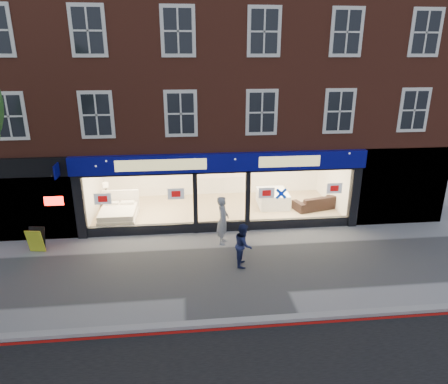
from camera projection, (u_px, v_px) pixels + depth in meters
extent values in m
plane|color=gray|center=(231.00, 269.00, 13.48)|extent=(120.00, 120.00, 0.00)
cube|color=#8C0A07|center=(245.00, 328.00, 10.57)|extent=(60.00, 0.10, 0.01)
cube|color=gray|center=(244.00, 321.00, 10.74)|extent=(60.00, 0.25, 0.12)
cube|color=tan|center=(217.00, 210.00, 18.39)|extent=(11.00, 4.50, 0.10)
cube|color=brown|center=(213.00, 59.00, 17.87)|extent=(19.00, 8.00, 6.70)
cube|color=#07096F|center=(222.00, 162.00, 15.21)|extent=(11.40, 0.28, 0.70)
cube|color=black|center=(222.00, 226.00, 16.31)|extent=(11.00, 0.18, 0.40)
cube|color=black|center=(80.00, 207.00, 15.36)|extent=(0.35, 0.30, 2.60)
cube|color=black|center=(354.00, 196.00, 16.47)|extent=(0.35, 0.30, 2.60)
cube|color=white|center=(139.00, 201.00, 15.49)|extent=(4.20, 0.02, 2.10)
cube|color=white|center=(302.00, 195.00, 16.15)|extent=(4.20, 0.02, 2.10)
cube|color=white|center=(221.00, 203.00, 16.15)|extent=(1.80, 0.02, 2.10)
cube|color=silver|center=(213.00, 170.00, 20.10)|extent=(11.00, 0.20, 2.60)
cube|color=#FFEAC6|center=(217.00, 156.00, 17.56)|extent=(11.00, 4.50, 0.12)
cube|color=black|center=(24.00, 198.00, 15.27)|extent=(3.80, 0.60, 3.30)
cube|color=#FF140C|center=(54.00, 201.00, 15.08)|extent=(0.70, 0.04, 0.35)
cube|color=black|center=(399.00, 185.00, 16.70)|extent=(4.00, 0.40, 3.30)
cube|color=white|center=(119.00, 218.00, 17.01)|extent=(1.52, 1.79, 0.31)
cube|color=white|center=(118.00, 212.00, 16.92)|extent=(1.46, 1.71, 0.22)
cube|color=white|center=(121.00, 202.00, 17.78)|extent=(1.59, 0.12, 1.07)
cube|color=white|center=(112.00, 203.00, 17.44)|extent=(0.58, 0.29, 0.11)
cube|color=white|center=(128.00, 203.00, 17.50)|extent=(0.58, 0.29, 0.11)
cube|color=brown|center=(107.00, 200.00, 18.75)|extent=(0.55, 0.55, 0.55)
cube|color=white|center=(272.00, 203.00, 18.82)|extent=(1.40, 1.75, 0.22)
cube|color=white|center=(273.00, 198.00, 18.75)|extent=(1.40, 1.75, 0.22)
cube|color=white|center=(273.00, 194.00, 18.68)|extent=(1.40, 1.75, 0.22)
imported|color=black|center=(316.00, 202.00, 18.36)|extent=(2.26, 1.35, 0.62)
cube|color=gold|center=(36.00, 240.00, 14.51)|extent=(0.65, 0.48, 0.92)
imported|color=#96989D|center=(223.00, 220.00, 15.02)|extent=(0.61, 0.78, 1.88)
imported|color=#1A2048|center=(243.00, 245.00, 13.50)|extent=(0.68, 0.82, 1.52)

